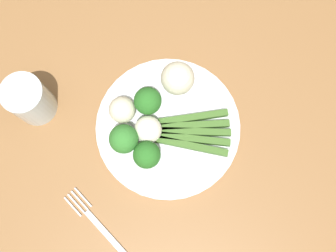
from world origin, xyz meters
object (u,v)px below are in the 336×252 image
at_px(plate, 168,128).
at_px(water_glass, 30,100).
at_px(asparagus_bundle, 190,132).
at_px(fork, 99,226).
at_px(dining_table, 159,113).
at_px(broccoli_left, 124,139).
at_px(cauliflower_edge, 148,129).
at_px(cauliflower_near_fork, 178,78).
at_px(broccoli_front, 146,99).
at_px(broccoli_right, 147,155).
at_px(cauliflower_near_center, 122,110).

xyz_separation_m(plate, water_glass, (-0.14, 0.20, 0.04)).
distance_m(asparagus_bundle, fork, 0.23).
xyz_separation_m(dining_table, broccoli_left, (-0.10, -0.02, 0.15)).
relative_size(broccoli_left, cauliflower_edge, 1.29).
xyz_separation_m(asparagus_bundle, cauliflower_near_fork, (0.05, 0.08, 0.02)).
relative_size(broccoli_front, broccoli_right, 1.03).
bearing_deg(plate, broccoli_front, 86.64).
bearing_deg(cauliflower_near_center, cauliflower_near_fork, -16.75).
bearing_deg(dining_table, fork, -160.17).
bearing_deg(broccoli_front, broccoli_left, -164.16).
bearing_deg(cauliflower_edge, broccoli_left, 158.51).
bearing_deg(cauliflower_edge, fork, -163.93).
distance_m(dining_table, asparagus_bundle, 0.15).
bearing_deg(broccoli_right, broccoli_left, 99.03).
relative_size(broccoli_front, broccoli_left, 0.97).
distance_m(broccoli_right, fork, 0.15).
xyz_separation_m(plate, cauliflower_near_center, (-0.04, 0.08, 0.03)).
xyz_separation_m(dining_table, broccoli_front, (-0.02, 0.00, 0.15)).
relative_size(asparagus_bundle, cauliflower_edge, 3.02).
relative_size(dining_table, plate, 5.04).
xyz_separation_m(dining_table, cauliflower_edge, (-0.06, -0.03, 0.14)).
xyz_separation_m(asparagus_bundle, fork, (-0.23, 0.00, -0.02)).
bearing_deg(cauliflower_edge, asparagus_bundle, -46.73).
xyz_separation_m(broccoli_front, cauliflower_near_fork, (0.07, -0.01, -0.00)).
relative_size(broccoli_left, water_glass, 0.67).
relative_size(cauliflower_edge, cauliflower_near_center, 1.01).
bearing_deg(broccoli_right, plate, 11.13).
distance_m(cauliflower_near_fork, cauliflower_edge, 0.11).
relative_size(dining_table, cauliflower_near_center, 27.60).
xyz_separation_m(cauliflower_near_center, fork, (-0.17, -0.11, -0.04)).
xyz_separation_m(asparagus_bundle, broccoli_left, (-0.09, 0.07, 0.03)).
height_order(broccoli_front, broccoli_right, broccoli_front).
bearing_deg(broccoli_left, plate, -25.13).
bearing_deg(water_glass, broccoli_right, -71.85).
xyz_separation_m(dining_table, water_glass, (-0.16, 0.15, 0.15)).
bearing_deg(fork, water_glass, -14.20).
bearing_deg(broccoli_front, plate, -93.36).
height_order(asparagus_bundle, cauliflower_edge, cauliflower_edge).
distance_m(dining_table, broccoli_left, 0.18).
bearing_deg(water_glass, cauliflower_near_fork, -37.75).
bearing_deg(broccoli_right, cauliflower_edge, 41.92).
relative_size(plate, cauliflower_edge, 5.42).
relative_size(dining_table, water_glass, 14.31).
relative_size(broccoli_right, broccoli_left, 0.94).
bearing_deg(asparagus_bundle, cauliflower_edge, -178.57).
bearing_deg(fork, cauliflower_near_center, -54.88).
height_order(plate, cauliflower_edge, cauliflower_edge).
relative_size(broccoli_front, cauliflower_near_fork, 0.99).
distance_m(broccoli_left, cauliflower_edge, 0.05).
height_order(broccoli_right, cauliflower_edge, broccoli_right).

